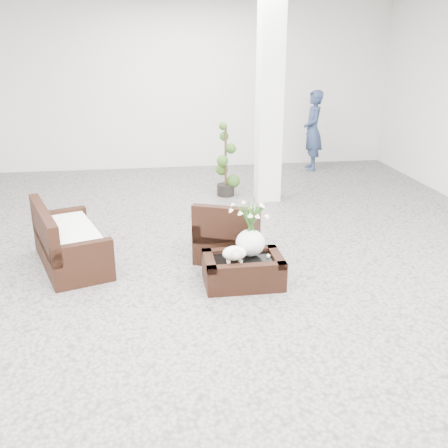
{
  "coord_description": "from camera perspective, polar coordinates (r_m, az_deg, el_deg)",
  "views": [
    {
      "loc": [
        -0.83,
        -5.77,
        2.69
      ],
      "look_at": [
        0.0,
        -0.1,
        0.62
      ],
      "focal_mm": 40.98,
      "sensor_mm": 36.0,
      "label": 1
    }
  ],
  "objects": [
    {
      "name": "column",
      "position": [
        8.86,
        5.1,
        13.69
      ],
      "size": [
        0.4,
        0.4,
        3.5
      ],
      "primitive_type": "cube",
      "color": "white",
      "rests_on": "ground"
    },
    {
      "name": "armchair",
      "position": [
        6.58,
        0.4,
        -0.56
      ],
      "size": [
        0.96,
        0.94,
        0.79
      ],
      "primitive_type": "cube",
      "rotation": [
        0.0,
        0.0,
        2.75
      ],
      "color": "black",
      "rests_on": "ground"
    },
    {
      "name": "shopper",
      "position": [
        11.32,
        9.89,
        10.22
      ],
      "size": [
        0.48,
        0.67,
        1.7
      ],
      "primitive_type": "imported",
      "rotation": [
        0.0,
        0.0,
        -1.7
      ],
      "color": "navy",
      "rests_on": "ground"
    },
    {
      "name": "coffee_table",
      "position": [
        5.96,
        2.14,
        -5.31
      ],
      "size": [
        0.9,
        0.6,
        0.31
      ],
      "primitive_type": "cube",
      "color": "black",
      "rests_on": "ground"
    },
    {
      "name": "tealight",
      "position": [
        5.97,
        4.97,
        -3.54
      ],
      "size": [
        0.04,
        0.04,
        0.03
      ],
      "primitive_type": "cylinder",
      "color": "white",
      "rests_on": "coffee_table"
    },
    {
      "name": "sheep_figurine",
      "position": [
        5.75,
        1.18,
        -3.45
      ],
      "size": [
        0.28,
        0.23,
        0.21
      ],
      "primitive_type": "ellipsoid",
      "color": "white",
      "rests_on": "coffee_table"
    },
    {
      "name": "planter_narcissus",
      "position": [
        5.86,
        3.0,
        0.1
      ],
      "size": [
        0.44,
        0.44,
        0.8
      ],
      "primitive_type": null,
      "color": "white",
      "rests_on": "coffee_table"
    },
    {
      "name": "topiary",
      "position": [
        9.23,
        0.18,
        7.15
      ],
      "size": [
        0.35,
        0.35,
        1.32
      ],
      "primitive_type": null,
      "color": "#2B4B18",
      "rests_on": "ground"
    },
    {
      "name": "ground",
      "position": [
        6.42,
        -0.13,
        -4.91
      ],
      "size": [
        11.0,
        11.0,
        0.0
      ],
      "primitive_type": "plane",
      "color": "gray",
      "rests_on": "ground"
    },
    {
      "name": "loveseat",
      "position": [
        6.66,
        -16.77,
        -1.23
      ],
      "size": [
        1.14,
        1.61,
        0.78
      ],
      "primitive_type": "cube",
      "rotation": [
        0.0,
        0.0,
        1.9
      ],
      "color": "black",
      "rests_on": "ground"
    }
  ]
}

